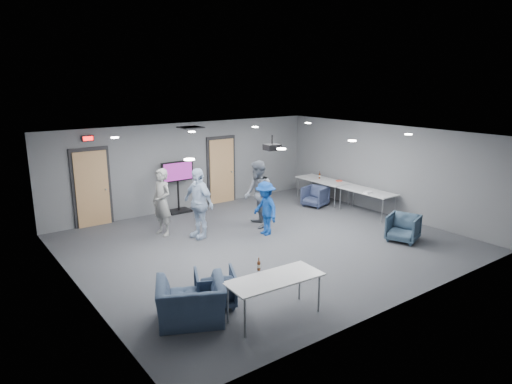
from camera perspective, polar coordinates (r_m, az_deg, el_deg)
floor at (r=11.51m, az=1.17°, el=-6.37°), size 9.00×9.00×0.00m
ceiling at (r=10.87m, az=1.24°, el=7.10°), size 9.00×9.00×0.00m
wall_back at (r=14.42m, az=-8.51°, el=3.24°), size 9.00×0.02×2.70m
wall_front at (r=8.43m, az=18.03°, el=-5.09°), size 9.00×0.02×2.70m
wall_left at (r=9.20m, az=-21.71°, el=-3.80°), size 0.02×8.00×2.70m
wall_right at (r=14.24m, az=15.75°, el=2.72°), size 0.02×8.00×2.70m
door_left at (r=13.34m, az=-19.82°, el=0.44°), size 1.06×0.17×2.24m
door_right at (r=15.02m, az=-4.34°, el=2.68°), size 1.06×0.17×2.24m
exit_sign at (r=13.09m, az=-20.29°, el=6.31°), size 0.32×0.08×0.16m
hvac_diffuser at (r=12.95m, az=-8.18°, el=8.01°), size 0.60×0.60×0.03m
downlights at (r=10.87m, az=1.24°, el=7.02°), size 6.18×3.78×0.02m
person_a at (r=12.11m, az=-11.67°, el=-1.24°), size 0.54×0.71×1.77m
person_b at (r=12.48m, az=0.24°, el=-0.29°), size 0.97×1.08×1.85m
person_c at (r=11.74m, az=-7.22°, el=-1.39°), size 0.62×1.13×1.83m
person_d at (r=11.91m, az=1.18°, el=-2.06°), size 0.59×0.95×1.42m
chair_right_a at (r=14.77m, az=7.39°, el=-0.55°), size 0.88×0.87×0.65m
chair_right_c at (r=12.12m, az=17.91°, el=-4.30°), size 0.95×0.94×0.68m
chair_front_a at (r=8.46m, az=-5.13°, el=-11.81°), size 0.94×0.95×0.66m
chair_front_b at (r=7.93m, az=-8.13°, el=-13.47°), size 1.45×1.38×0.73m
table_right_a at (r=15.36m, az=8.35°, el=1.38°), size 0.79×1.91×0.73m
table_right_b at (r=14.11m, az=13.75°, el=-0.02°), size 0.74×1.79×0.73m
table_front_left at (r=7.87m, az=2.34°, el=-10.99°), size 1.72×0.79×0.73m
bottle_front at (r=8.10m, az=0.35°, el=-9.19°), size 0.06×0.06×0.24m
bottle_right at (r=15.51m, az=7.95°, el=2.00°), size 0.06×0.06×0.24m
snack_box at (r=15.18m, az=10.34°, el=1.39°), size 0.21×0.17×0.04m
wrapper at (r=13.78m, az=13.82°, el=-0.05°), size 0.25×0.18×0.05m
tv_stand at (r=14.08m, az=-9.74°, el=1.04°), size 1.03×0.49×1.59m
projector at (r=11.04m, az=2.04°, el=5.65°), size 0.38×0.36×0.36m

